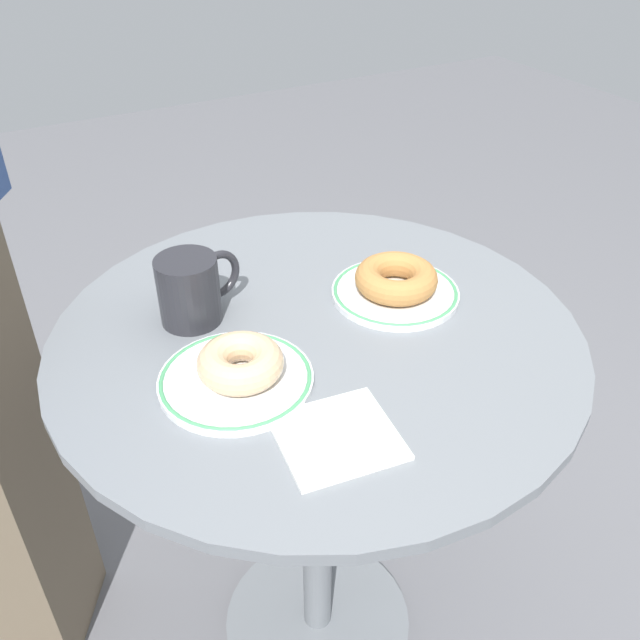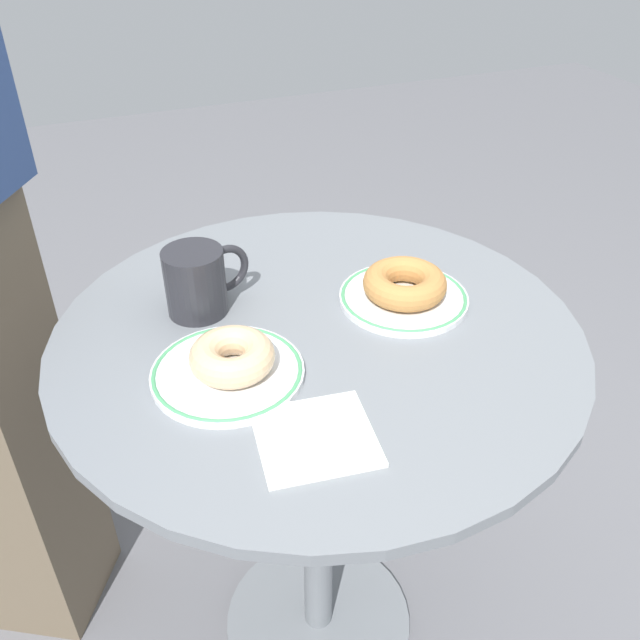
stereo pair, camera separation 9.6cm
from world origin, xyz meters
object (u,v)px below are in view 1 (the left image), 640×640
at_px(coffee_mug, 191,289).
at_px(donut_old_fashioned, 396,278).
at_px(plate_right, 395,292).
at_px(paper_napkin, 337,437).
at_px(donut_glazed, 240,363).
at_px(plate_left, 236,379).
at_px(cafe_table, 317,438).

bearing_deg(coffee_mug, donut_old_fashioned, -17.15).
height_order(donut_old_fashioned, coffee_mug, coffee_mug).
relative_size(plate_right, paper_napkin, 1.44).
distance_m(plate_right, donut_old_fashioned, 0.03).
height_order(donut_glazed, coffee_mug, coffee_mug).
height_order(paper_napkin, coffee_mug, coffee_mug).
bearing_deg(paper_napkin, coffee_mug, 100.94).
xyz_separation_m(donut_glazed, paper_napkin, (0.06, -0.15, -0.03)).
relative_size(plate_left, paper_napkin, 1.48).
bearing_deg(donut_old_fashioned, coffee_mug, 162.85).
relative_size(cafe_table, donut_old_fashioned, 6.03).
bearing_deg(plate_right, donut_glazed, -165.24).
bearing_deg(cafe_table, donut_old_fashioned, 7.29).
height_order(plate_left, donut_old_fashioned, donut_old_fashioned).
xyz_separation_m(plate_left, coffee_mug, (0.00, 0.17, 0.05)).
relative_size(plate_right, coffee_mug, 1.48).
bearing_deg(plate_left, plate_right, 14.16).
height_order(donut_glazed, paper_napkin, donut_glazed).
distance_m(cafe_table, paper_napkin, 0.32).
distance_m(paper_napkin, coffee_mug, 0.33).
distance_m(plate_left, coffee_mug, 0.17).
xyz_separation_m(plate_left, donut_old_fashioned, (0.30, 0.08, 0.03)).
bearing_deg(cafe_table, coffee_mug, 142.89).
height_order(cafe_table, paper_napkin, paper_napkin).
distance_m(plate_left, donut_glazed, 0.03).
xyz_separation_m(donut_glazed, coffee_mug, (-0.00, 0.17, 0.02)).
distance_m(plate_right, coffee_mug, 0.31).
bearing_deg(donut_old_fashioned, plate_left, -165.84).
distance_m(cafe_table, coffee_mug, 0.33).
relative_size(donut_glazed, paper_napkin, 0.82).
relative_size(plate_right, donut_old_fashioned, 1.55).
height_order(cafe_table, plate_left, plate_left).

